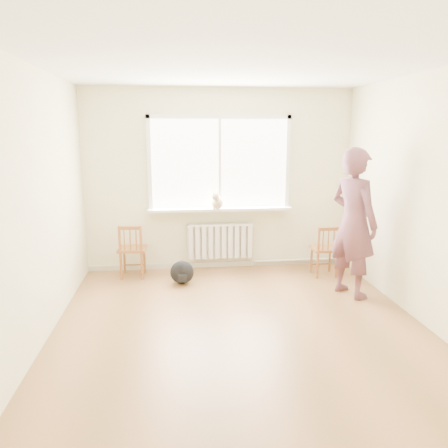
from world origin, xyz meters
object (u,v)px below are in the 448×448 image
object	(u,v)px
chair_left	(132,251)
backpack	(182,272)
chair_right	(325,251)
person	(353,223)
cat	(217,202)

from	to	relation	value
chair_left	backpack	size ratio (longest dim) A/B	2.40
chair_left	chair_right	world-z (taller)	chair_left
person	chair_left	bearing A→B (deg)	45.05
chair_left	person	xyz separation A→B (m)	(2.85, -1.00, 0.55)
person	backpack	size ratio (longest dim) A/B	5.78
chair_right	cat	size ratio (longest dim) A/B	1.90
chair_right	person	xyz separation A→B (m)	(0.08, -0.74, 0.56)
cat	backpack	distance (m)	1.17
chair_left	backpack	world-z (taller)	chair_left
chair_left	chair_right	distance (m)	2.79
person	cat	xyz separation A→B (m)	(-1.61, 1.18, 0.12)
chair_left	cat	bearing A→B (deg)	-168.28
chair_right	backpack	size ratio (longest dim) A/B	2.30
cat	backpack	bearing A→B (deg)	-118.71
chair_left	backpack	distance (m)	0.82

